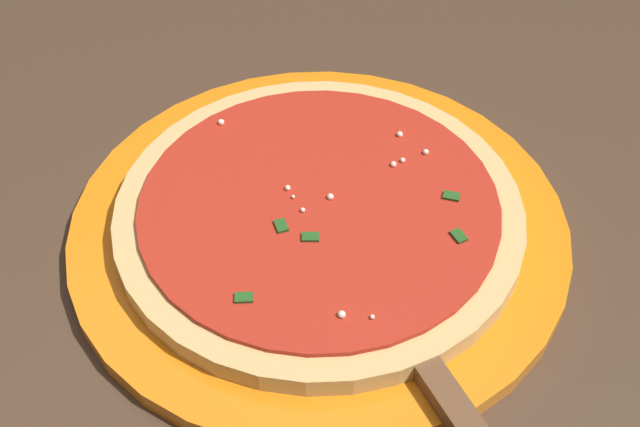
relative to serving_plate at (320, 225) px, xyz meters
The scene contains 4 objects.
restaurant_table 0.13m from the serving_plate, ahead, with size 1.12×0.96×0.76m.
serving_plate is the anchor object (origin of this frame).
pizza 0.02m from the serving_plate, 17.47° to the right, with size 0.30×0.30×0.02m.
pizza_server 0.17m from the serving_plate, 49.57° to the right, with size 0.18×0.20×0.01m.
Camera 1 is at (0.08, -0.42, 1.24)m, focal length 47.89 mm.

